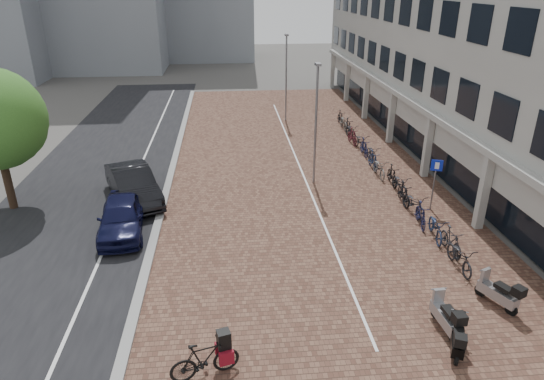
{
  "coord_description": "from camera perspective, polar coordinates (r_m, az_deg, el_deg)",
  "views": [
    {
      "loc": [
        -1.88,
        -13.36,
        9.9
      ],
      "look_at": [
        0.0,
        6.0,
        1.3
      ],
      "focal_mm": 31.38,
      "sensor_mm": 36.0,
      "label": 1
    }
  ],
  "objects": [
    {
      "name": "plaza_brick",
      "position": [
        27.5,
        2.95,
        2.74
      ],
      "size": [
        14.5,
        42.0,
        0.04
      ],
      "primitive_type": "cube",
      "color": "brown",
      "rests_on": "ground"
    },
    {
      "name": "parking_line",
      "position": [
        27.52,
        3.36,
        2.8
      ],
      "size": [
        0.1,
        30.0,
        0.0
      ],
      "primitive_type": "cube",
      "color": "white",
      "rests_on": "plaza_brick"
    },
    {
      "name": "parking_sign",
      "position": [
        22.99,
        18.97,
        1.53
      ],
      "size": [
        0.5,
        0.21,
        2.49
      ],
      "rotation": [
        0.0,
        0.0,
        -0.34
      ],
      "color": "slate",
      "rests_on": "ground"
    },
    {
      "name": "lamp_near",
      "position": [
        24.42,
        5.26,
        7.59
      ],
      "size": [
        0.12,
        0.12,
        6.2
      ],
      "primitive_type": "cylinder",
      "color": "slate",
      "rests_on": "ground"
    },
    {
      "name": "hero_bike",
      "position": [
        13.64,
        -8.08,
        -19.41
      ],
      "size": [
        2.0,
        1.03,
        1.36
      ],
      "rotation": [
        0.0,
        0.0,
        1.83
      ],
      "color": "black",
      "rests_on": "ground"
    },
    {
      "name": "office_building",
      "position": [
        32.93,
        22.64,
        19.63
      ],
      "size": [
        8.4,
        40.0,
        15.0
      ],
      "color": "#A6A6A1",
      "rests_on": "ground"
    },
    {
      "name": "scooter_front",
      "position": [
        17.57,
        25.49,
        -10.91
      ],
      "size": [
        1.13,
        1.71,
        1.13
      ],
      "primitive_type": null,
      "rotation": [
        0.0,
        0.0,
        0.41
      ],
      "color": "gray",
      "rests_on": "ground"
    },
    {
      "name": "street_asphalt",
      "position": [
        28.14,
        -19.82,
        1.79
      ],
      "size": [
        8.0,
        50.0,
        0.03
      ],
      "primitive_type": "cube",
      "color": "black",
      "rests_on": "ground"
    },
    {
      "name": "car_navy",
      "position": [
        21.11,
        -17.62,
        -3.03
      ],
      "size": [
        2.24,
        4.61,
        1.51
      ],
      "primitive_type": "imported",
      "rotation": [
        0.0,
        0.0,
        0.1
      ],
      "color": "black",
      "rests_on": "ground"
    },
    {
      "name": "lamp_far",
      "position": [
        36.25,
        1.7,
        13.13
      ],
      "size": [
        0.12,
        0.12,
        6.33
      ],
      "primitive_type": "cylinder",
      "color": "gray",
      "rests_on": "ground"
    },
    {
      "name": "curb",
      "position": [
        27.39,
        -11.92,
        2.28
      ],
      "size": [
        0.35,
        42.0,
        0.14
      ],
      "primitive_type": "cube",
      "color": "gray",
      "rests_on": "ground"
    },
    {
      "name": "ground",
      "position": [
        16.74,
        2.03,
        -12.44
      ],
      "size": [
        140.0,
        140.0,
        0.0
      ],
      "primitive_type": "plane",
      "color": "#474442",
      "rests_on": "ground"
    },
    {
      "name": "scooter_mid",
      "position": [
        15.24,
        21.39,
        -16.08
      ],
      "size": [
        1.06,
        1.6,
        1.06
      ],
      "primitive_type": null,
      "rotation": [
        0.0,
        0.0,
        -0.42
      ],
      "color": "black",
      "rests_on": "ground"
    },
    {
      "name": "bike_row",
      "position": [
        27.11,
        12.86,
        2.99
      ],
      "size": [
        1.13,
        21.41,
        1.05
      ],
      "color": "black",
      "rests_on": "ground"
    },
    {
      "name": "car_dark",
      "position": [
        23.98,
        -16.33,
        0.63
      ],
      "size": [
        3.61,
        5.38,
        1.68
      ],
      "primitive_type": "imported",
      "rotation": [
        0.0,
        0.0,
        0.4
      ],
      "color": "black",
      "rests_on": "ground"
    },
    {
      "name": "lane_line",
      "position": [
        27.7,
        -15.82,
        2.01
      ],
      "size": [
        0.12,
        44.0,
        0.0
      ],
      "primitive_type": "cube",
      "color": "white",
      "rests_on": "street_asphalt"
    },
    {
      "name": "scooter_back",
      "position": [
        15.85,
        20.14,
        -13.92
      ],
      "size": [
        0.61,
        1.7,
        1.15
      ],
      "primitive_type": null,
      "rotation": [
        0.0,
        0.0,
        0.05
      ],
      "color": "#97979B",
      "rests_on": "ground"
    }
  ]
}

